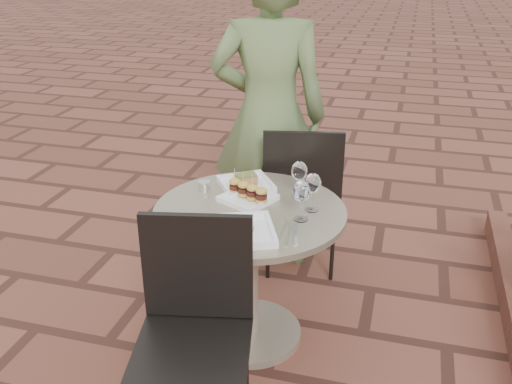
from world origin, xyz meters
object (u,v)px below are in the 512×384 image
(plate_salmon, at_px, (246,183))
(plate_tuna, at_px, (240,231))
(chair_far, at_px, (302,189))
(chair_near, at_px, (195,314))
(plate_sliders, at_px, (248,194))
(diner, at_px, (269,117))
(cafe_table, at_px, (250,254))

(plate_salmon, bearing_deg, plate_tuna, -76.61)
(chair_far, bearing_deg, plate_salmon, 53.00)
(chair_near, bearing_deg, plate_sliders, 76.36)
(chair_near, xyz_separation_m, plate_salmon, (-0.04, 0.83, 0.20))
(plate_salmon, relative_size, plate_sliders, 1.16)
(plate_salmon, bearing_deg, chair_far, 65.35)
(chair_far, height_order, plate_tuna, chair_far)
(diner, distance_m, plate_salmon, 0.59)
(cafe_table, height_order, chair_far, chair_far)
(chair_far, bearing_deg, plate_tuna, 72.24)
(chair_near, relative_size, plate_salmon, 2.74)
(chair_near, relative_size, diner, 0.50)
(diner, xyz_separation_m, plate_salmon, (0.03, -0.56, -0.18))
(cafe_table, bearing_deg, plate_sliders, 111.59)
(chair_far, xyz_separation_m, plate_tuna, (-0.09, -0.93, 0.20))
(chair_near, relative_size, plate_sliders, 3.19)
(cafe_table, distance_m, plate_salmon, 0.37)
(chair_far, bearing_deg, chair_near, 70.19)
(cafe_table, relative_size, plate_tuna, 2.39)
(cafe_table, xyz_separation_m, diner, (-0.12, 0.80, 0.44))
(diner, bearing_deg, plate_tuna, 85.46)
(plate_sliders, distance_m, plate_tuna, 0.34)
(diner, height_order, plate_salmon, diner)
(cafe_table, xyz_separation_m, chair_near, (-0.05, -0.59, 0.07))
(plate_sliders, bearing_deg, plate_tuna, -79.77)
(plate_salmon, xyz_separation_m, plate_tuna, (0.12, -0.49, -0.00))
(plate_salmon, height_order, plate_tuna, plate_salmon)
(plate_sliders, bearing_deg, chair_far, 76.10)
(chair_far, height_order, diner, diner)
(chair_far, xyz_separation_m, plate_sliders, (-0.15, -0.60, 0.21))
(chair_near, xyz_separation_m, plate_tuna, (0.08, 0.35, 0.20))
(chair_near, bearing_deg, cafe_table, 72.91)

